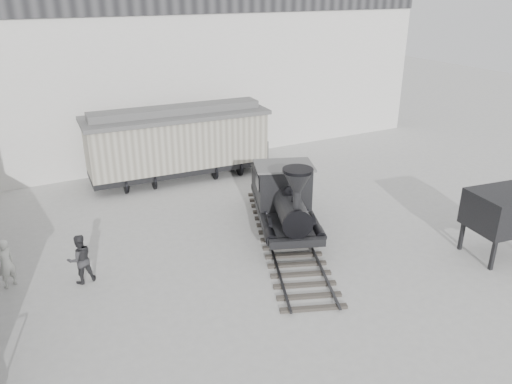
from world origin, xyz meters
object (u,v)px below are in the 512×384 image
visitor_b (80,259)px  coal_hopper (502,215)px  locomotive (285,203)px  visitor_a (6,263)px  boxcar (178,141)px

visitor_b → coal_hopper: size_ratio=0.69×
locomotive → visitor_b: (-8.04, -0.06, -0.41)m
locomotive → visitor_a: 10.32m
boxcar → visitor_a: (-8.57, -7.08, -1.13)m
coal_hopper → visitor_a: bearing=167.0°
locomotive → coal_hopper: (6.05, -5.37, 0.36)m
locomotive → visitor_b: bearing=-158.7°
visitor_b → coal_hopper: 15.08m
locomotive → boxcar: boxcar is taller
visitor_a → visitor_b: bearing=126.8°
visitor_a → visitor_b: visitor_b is taller
locomotive → visitor_a: locomotive is taller
boxcar → locomotive: bearing=-74.5°
visitor_a → coal_hopper: 17.48m
boxcar → visitor_b: 10.22m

